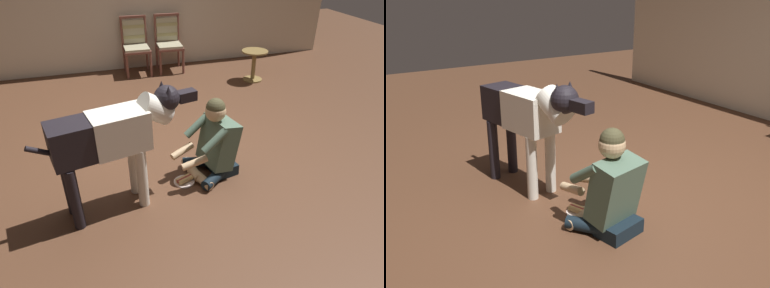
{
  "view_description": "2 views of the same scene",
  "coord_description": "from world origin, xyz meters",
  "views": [
    {
      "loc": [
        -0.86,
        -3.32,
        2.24
      ],
      "look_at": [
        -0.05,
        -0.71,
        0.56
      ],
      "focal_mm": 32.71,
      "sensor_mm": 36.0,
      "label": 1
    },
    {
      "loc": [
        2.63,
        -2.24,
        1.88
      ],
      "look_at": [
        -0.32,
        -0.38,
        0.53
      ],
      "focal_mm": 39.61,
      "sensor_mm": 36.0,
      "label": 2
    }
  ],
  "objects": [
    {
      "name": "person_sitting_on_floor",
      "position": [
        0.27,
        -0.46,
        0.36
      ],
      "size": [
        0.71,
        0.57,
        0.86
      ],
      "color": "black",
      "rests_on": "ground"
    },
    {
      "name": "ground_plane",
      "position": [
        0.0,
        0.0,
        0.0
      ],
      "size": [
        14.34,
        14.34,
        0.0
      ],
      "primitive_type": "plane",
      "color": "#513220"
    },
    {
      "name": "hot_dog_on_plate",
      "position": [
        -0.08,
        -0.53,
        0.03
      ],
      "size": [
        0.22,
        0.22,
        0.06
      ],
      "color": "silver",
      "rests_on": "ground"
    },
    {
      "name": "large_dog",
      "position": [
        -0.73,
        -0.67,
        0.74
      ],
      "size": [
        1.47,
        0.48,
        1.12
      ],
      "color": "silver",
      "rests_on": "ground"
    }
  ]
}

